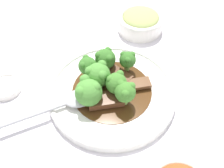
# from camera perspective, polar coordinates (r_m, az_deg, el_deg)

# --- Properties ---
(ground_plane) EXTENTS (4.00, 4.00, 0.00)m
(ground_plane) POSITION_cam_1_polar(r_m,az_deg,el_deg) (0.53, 0.00, -2.36)
(ground_plane) COLOR silver
(main_plate) EXTENTS (0.25, 0.25, 0.02)m
(main_plate) POSITION_cam_1_polar(r_m,az_deg,el_deg) (0.52, 0.00, -1.69)
(main_plate) COLOR white
(main_plate) RESTS_ON ground_plane
(beef_strip_0) EXTENTS (0.06, 0.07, 0.01)m
(beef_strip_0) POSITION_cam_1_polar(r_m,az_deg,el_deg) (0.49, -1.36, -3.45)
(beef_strip_0) COLOR #56331E
(beef_strip_0) RESTS_ON main_plate
(beef_strip_1) EXTENTS (0.07, 0.05, 0.01)m
(beef_strip_1) POSITION_cam_1_polar(r_m,az_deg,el_deg) (0.53, 0.89, 1.89)
(beef_strip_1) COLOR #56331E
(beef_strip_1) RESTS_ON main_plate
(beef_strip_2) EXTENTS (0.05, 0.08, 0.01)m
(beef_strip_2) POSITION_cam_1_polar(r_m,az_deg,el_deg) (0.52, 4.35, -0.18)
(beef_strip_2) COLOR brown
(beef_strip_2) RESTS_ON main_plate
(broccoli_floret_0) EXTENTS (0.05, 0.05, 0.05)m
(broccoli_floret_0) POSITION_cam_1_polar(r_m,az_deg,el_deg) (0.50, -3.07, 2.04)
(broccoli_floret_0) COLOR #8EB756
(broccoli_floret_0) RESTS_ON main_plate
(broccoli_floret_1) EXTENTS (0.04, 0.04, 0.05)m
(broccoli_floret_1) POSITION_cam_1_polar(r_m,az_deg,el_deg) (0.52, -5.34, 4.01)
(broccoli_floret_1) COLOR #7FA84C
(broccoli_floret_1) RESTS_ON main_plate
(broccoli_floret_2) EXTENTS (0.04, 0.04, 0.05)m
(broccoli_floret_2) POSITION_cam_1_polar(r_m,az_deg,el_deg) (0.47, 2.93, -1.73)
(broccoli_floret_2) COLOR #8EB756
(broccoli_floret_2) RESTS_ON main_plate
(broccoli_floret_3) EXTENTS (0.04, 0.04, 0.05)m
(broccoli_floret_3) POSITION_cam_1_polar(r_m,az_deg,el_deg) (0.53, -1.45, 5.55)
(broccoli_floret_3) COLOR #7FA84C
(broccoli_floret_3) RESTS_ON main_plate
(broccoli_floret_4) EXTENTS (0.05, 0.05, 0.05)m
(broccoli_floret_4) POSITION_cam_1_polar(r_m,az_deg,el_deg) (0.48, -5.42, -1.39)
(broccoli_floret_4) COLOR #8EB756
(broccoli_floret_4) RESTS_ON main_plate
(broccoli_floret_5) EXTENTS (0.03, 0.03, 0.05)m
(broccoli_floret_5) POSITION_cam_1_polar(r_m,az_deg,el_deg) (0.53, 3.41, 5.30)
(broccoli_floret_5) COLOR #8EB756
(broccoli_floret_5) RESTS_ON main_plate
(broccoli_floret_6) EXTENTS (0.04, 0.04, 0.05)m
(broccoli_floret_6) POSITION_cam_1_polar(r_m,az_deg,el_deg) (0.48, 1.15, 0.33)
(broccoli_floret_6) COLOR #8EB756
(broccoli_floret_6) RESTS_ON main_plate
(serving_spoon) EXTENTS (0.07, 0.20, 0.01)m
(serving_spoon) POSITION_cam_1_polar(r_m,az_deg,el_deg) (0.49, -8.38, -3.52)
(serving_spoon) COLOR #B7B7BC
(serving_spoon) RESTS_ON main_plate
(side_bowl_appetizer) EXTENTS (0.11, 0.11, 0.05)m
(side_bowl_appetizer) POSITION_cam_1_polar(r_m,az_deg,el_deg) (0.67, 6.19, 13.45)
(side_bowl_appetizer) COLOR white
(side_bowl_appetizer) RESTS_ON ground_plane
(sauce_dish) EXTENTS (0.07, 0.07, 0.01)m
(sauce_dish) POSITION_cam_1_polar(r_m,az_deg,el_deg) (0.58, -22.25, -0.55)
(sauce_dish) COLOR white
(sauce_dish) RESTS_ON ground_plane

